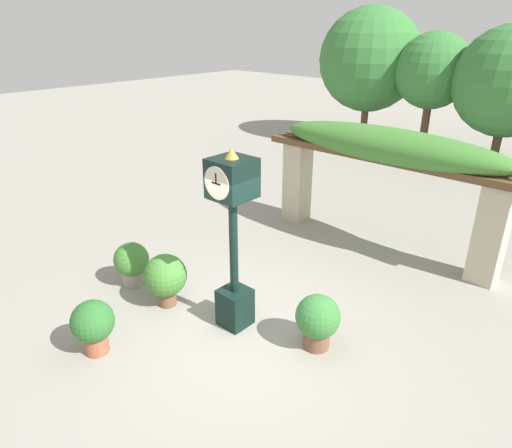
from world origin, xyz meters
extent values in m
plane|color=gray|center=(0.00, 0.00, 0.00)|extent=(60.00, 60.00, 0.00)
cube|color=black|center=(-0.28, 0.10, 0.31)|extent=(0.45, 0.45, 0.63)
cylinder|color=black|center=(-0.28, 0.10, 1.39)|extent=(0.13, 0.13, 1.52)
cylinder|color=gold|center=(-0.28, 0.10, 2.16)|extent=(0.21, 0.21, 0.04)
cube|color=black|center=(-0.28, 0.10, 2.47)|extent=(0.58, 0.58, 0.58)
cylinder|color=beige|center=(-0.28, -0.19, 2.47)|extent=(0.47, 0.02, 0.47)
cylinder|color=beige|center=(-0.28, 0.40, 2.47)|extent=(0.47, 0.02, 0.47)
cube|color=black|center=(-0.28, -0.21, 2.47)|extent=(0.17, 0.01, 0.02)
cube|color=black|center=(-0.28, -0.21, 2.54)|extent=(0.02, 0.01, 0.15)
cone|color=gold|center=(-0.28, 0.10, 2.83)|extent=(0.20, 0.20, 0.15)
cube|color=#BCB299|center=(-2.21, 4.20, 0.96)|extent=(0.51, 0.51, 1.91)
cube|color=#BCB299|center=(2.21, 4.20, 0.96)|extent=(0.51, 0.51, 1.91)
cube|color=brown|center=(0.00, 3.95, 1.98)|extent=(5.53, 0.16, 0.14)
cube|color=brown|center=(0.00, 4.20, 1.98)|extent=(5.53, 0.16, 0.14)
cube|color=brown|center=(0.00, 4.46, 1.98)|extent=(5.53, 0.16, 0.14)
ellipsoid|color=#427F33|center=(0.00, 4.20, 2.23)|extent=(4.92, 1.11, 0.70)
cylinder|color=brown|center=(1.03, 0.52, 0.14)|extent=(0.39, 0.39, 0.29)
sphere|color=#387A38|center=(1.03, 0.52, 0.54)|extent=(0.67, 0.67, 0.67)
cylinder|color=brown|center=(-1.53, -0.29, 0.15)|extent=(0.31, 0.31, 0.30)
sphere|color=#427F33|center=(-1.53, -0.29, 0.57)|extent=(0.73, 0.73, 0.73)
cylinder|color=#9E563D|center=(-1.31, -1.77, 0.15)|extent=(0.34, 0.34, 0.31)
sphere|color=#2D6B2D|center=(-1.31, -1.77, 0.54)|extent=(0.63, 0.63, 0.63)
cylinder|color=gray|center=(-2.54, -0.30, 0.14)|extent=(0.40, 0.40, 0.27)
sphere|color=#427F33|center=(-2.54, -0.30, 0.51)|extent=(0.64, 0.64, 0.64)
cylinder|color=brown|center=(-5.23, 12.61, 0.88)|extent=(0.28, 0.28, 1.76)
sphere|color=#387A38|center=(-5.23, 12.61, 3.13)|extent=(3.92, 3.92, 3.92)
cylinder|color=brown|center=(-2.60, 12.38, 0.99)|extent=(0.28, 0.28, 1.98)
sphere|color=#387A38|center=(-2.60, 12.38, 2.91)|extent=(2.63, 2.63, 2.63)
cylinder|color=brown|center=(-0.09, 12.41, 0.76)|extent=(0.28, 0.28, 1.51)
sphere|color=#387A38|center=(-0.09, 12.41, 2.74)|extent=(3.51, 3.51, 3.51)
camera|label=1|loc=(4.09, -4.19, 4.49)|focal=32.00mm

